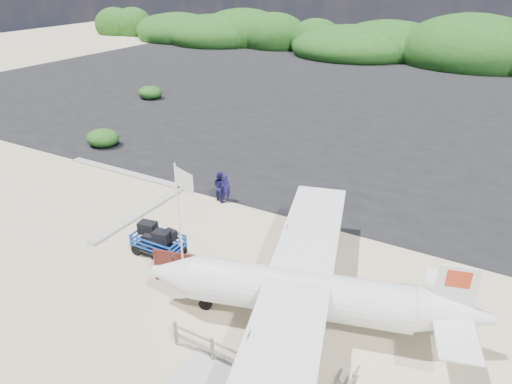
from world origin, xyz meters
The scene contains 11 objects.
ground centered at (0.00, 0.00, 0.00)m, with size 160.00×160.00×0.00m, color beige.
asphalt_apron centered at (0.00, 30.00, 0.00)m, with size 90.00×50.00×0.04m, color #B2B2B2, non-canonical shape.
lagoon centered at (-9.00, 1.50, 0.00)m, with size 9.00×7.00×0.40m, color #B2B2B2, non-canonical shape.
vegetation_band centered at (0.00, 55.00, 0.00)m, with size 124.00×8.00×4.40m, color #B2B2B2, non-canonical shape.
fence centered at (6.00, -5.00, 0.00)m, with size 6.40×2.00×1.10m, color #B2B2B2, non-canonical shape.
baggage_cart centered at (-1.14, -1.00, 0.00)m, with size 2.49×1.42×1.25m, color #0C41BC, non-canonical shape.
flagpole centered at (1.46, -2.51, 0.00)m, with size 1.12×0.47×5.61m, color white, non-canonical shape.
signboard centered at (0.74, -2.25, 0.00)m, with size 1.85×0.17×1.52m, color #5A2119, non-canonical shape.
crew_a centered at (-1.43, 4.98, 0.82)m, with size 0.59×0.39×1.63m, color #151244.
crew_b centered at (-1.71, 4.89, 0.87)m, with size 0.84×0.66×1.74m, color #151244.
aircraft_large centered at (10.47, 21.51, 0.00)m, with size 14.41×14.41×4.32m, color #B2B2B2, non-canonical shape.
Camera 1 is at (11.22, -13.98, 11.79)m, focal length 32.00 mm.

